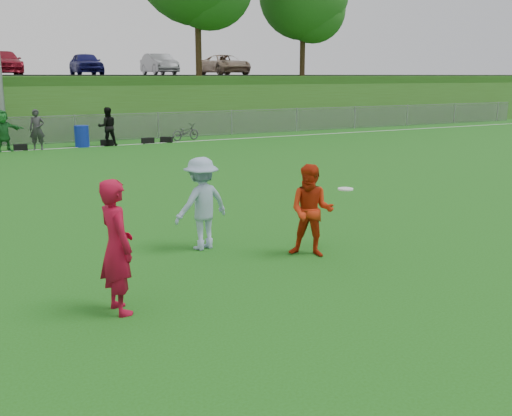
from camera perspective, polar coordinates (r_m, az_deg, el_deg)
ground at (r=9.37m, az=4.36°, el=-5.98°), size 120.00×120.00×0.00m
sideline_far at (r=26.13m, az=-16.76°, el=5.86°), size 60.00×0.10×0.01m
fence at (r=28.03m, az=-17.62°, el=7.58°), size 58.00×0.06×1.30m
berm at (r=38.84m, az=-20.55°, el=10.01°), size 120.00×18.00×3.00m
parking_lot at (r=40.80m, az=-21.08°, el=12.26°), size 120.00×12.00×0.10m
car_row at (r=39.69m, az=-22.72°, el=13.24°), size 32.04×5.18×1.44m
spectator_row at (r=25.69m, az=-23.23°, el=7.14°), size 7.57×0.89×1.69m
gear_bags at (r=26.47m, az=-14.12°, el=6.38°), size 6.96×0.54×0.26m
player_red_left at (r=7.61m, az=-13.76°, el=-3.79°), size 0.52×0.71×1.79m
player_red_center at (r=9.79m, az=5.57°, el=-0.29°), size 0.98×0.97×1.60m
player_blue at (r=10.20m, az=-5.46°, el=0.45°), size 1.19×0.86×1.66m
frisbee at (r=10.35m, az=8.94°, el=1.89°), size 0.28×0.28×0.03m
recycling_bin at (r=26.23m, az=-17.02°, el=6.88°), size 0.69×0.69×0.93m
bicycle at (r=27.86m, az=-7.06°, el=7.54°), size 1.60×0.93×0.79m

